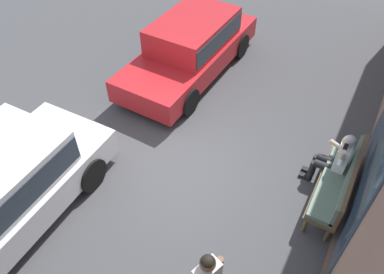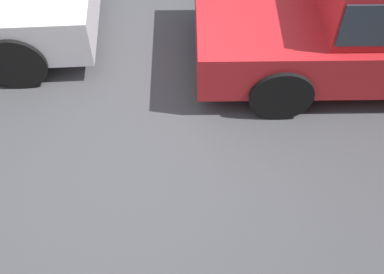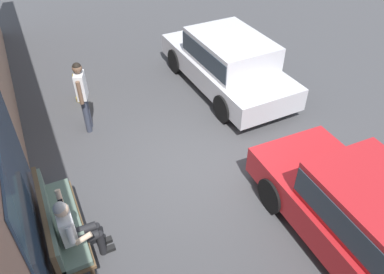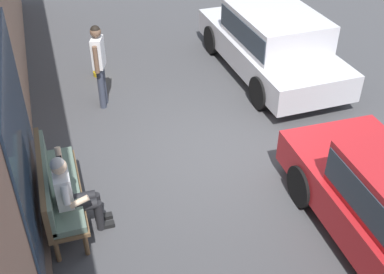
# 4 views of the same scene
# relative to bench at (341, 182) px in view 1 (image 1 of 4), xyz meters

# --- Properties ---
(ground_plane) EXTENTS (60.00, 60.00, 0.00)m
(ground_plane) POSITION_rel_bench_xyz_m (0.74, -2.90, -0.58)
(ground_plane) COLOR #424244
(bench) EXTENTS (1.95, 0.55, 1.00)m
(bench) POSITION_rel_bench_xyz_m (0.00, 0.00, 0.00)
(bench) COLOR brown
(bench) RESTS_ON ground_plane
(person_on_phone) EXTENTS (0.73, 0.74, 1.34)m
(person_on_phone) POSITION_rel_bench_xyz_m (-0.38, -0.22, 0.13)
(person_on_phone) COLOR black
(person_on_phone) RESTS_ON ground_plane
(parked_car_near) EXTENTS (4.52, 1.90, 1.46)m
(parked_car_near) POSITION_rel_bench_xyz_m (-2.35, -4.38, 0.22)
(parked_car_near) COLOR red
(parked_car_near) RESTS_ON ground_plane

